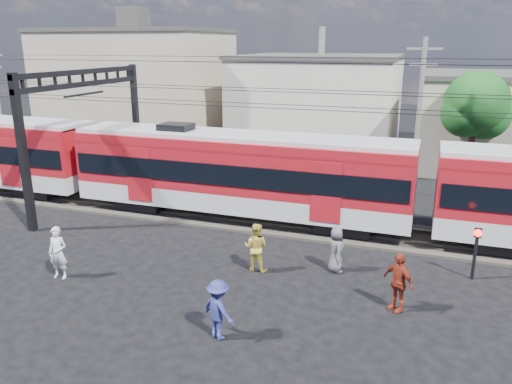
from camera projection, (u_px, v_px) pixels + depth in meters
ground at (199, 302)px, 16.38m from camera, size 120.00×120.00×0.00m
track_bed at (272, 222)px, 23.60m from camera, size 70.00×3.40×0.12m
rail_near at (267, 225)px, 22.88m from camera, size 70.00×0.12×0.12m
rail_far at (277, 214)px, 24.24m from camera, size 70.00×0.12×0.12m
commuter_train at (243, 171)px, 23.39m from camera, size 50.30×3.08×4.17m
catenary at (108, 107)px, 24.88m from camera, size 70.00×9.30×7.52m
building_west at (138, 86)px, 42.13m from camera, size 14.28×10.20×9.30m
building_midwest at (320, 101)px, 40.38m from camera, size 12.24×12.24×7.30m
utility_pole_mid at (419, 114)px, 26.74m from camera, size 1.80×0.24×8.50m
tree_near at (479, 107)px, 28.50m from camera, size 3.82×3.64×6.72m
pedestrian_a at (58, 253)px, 17.86m from camera, size 0.75×0.54×1.94m
pedestrian_b at (256, 247)px, 18.46m from camera, size 0.90×0.70×1.85m
pedestrian_c at (218, 310)px, 14.18m from camera, size 1.34×1.09×1.80m
pedestrian_d at (398, 282)px, 15.66m from camera, size 1.20×1.07×1.95m
pedestrian_e at (336, 250)px, 18.41m from camera, size 0.86×0.99×1.71m
crossing_signal at (476, 244)px, 17.62m from camera, size 0.29×0.29×1.96m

